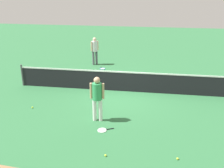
% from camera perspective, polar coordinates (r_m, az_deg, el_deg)
% --- Properties ---
extents(ground_plane, '(40.00, 40.00, 0.00)m').
position_cam_1_polar(ground_plane, '(12.33, 2.47, -1.55)').
color(ground_plane, '#2D6B3D').
extents(court_net, '(10.09, 0.09, 1.07)m').
position_cam_1_polar(court_net, '(12.15, 2.50, 0.63)').
color(court_net, '#4C4C51').
rests_on(court_net, ground_plane).
extents(player_near_side, '(0.53, 0.37, 1.70)m').
position_cam_1_polar(player_near_side, '(9.34, -3.26, -2.48)').
color(player_near_side, white).
rests_on(player_near_side, ground_plane).
extents(player_far_side, '(0.48, 0.48, 1.70)m').
position_cam_1_polar(player_far_side, '(16.21, -3.79, 7.70)').
color(player_far_side, '#595960').
rests_on(player_far_side, ground_plane).
extents(tennis_racket_near_player, '(0.60, 0.42, 0.03)m').
position_cam_1_polar(tennis_racket_near_player, '(9.15, -2.02, -10.02)').
color(tennis_racket_near_player, white).
rests_on(tennis_racket_near_player, ground_plane).
extents(tennis_racket_far_player, '(0.42, 0.60, 0.03)m').
position_cam_1_polar(tennis_racket_far_player, '(15.60, -2.11, 3.40)').
color(tennis_racket_far_player, blue).
rests_on(tennis_racket_far_player, ground_plane).
extents(tennis_ball_near_player, '(0.07, 0.07, 0.07)m').
position_cam_1_polar(tennis_ball_near_player, '(8.02, 14.11, -15.53)').
color(tennis_ball_near_player, '#C6E033').
rests_on(tennis_ball_near_player, ground_plane).
extents(tennis_ball_by_net, '(0.07, 0.07, 0.07)m').
position_cam_1_polar(tennis_ball_by_net, '(7.93, -1.43, -15.30)').
color(tennis_ball_by_net, '#C6E033').
rests_on(tennis_ball_by_net, ground_plane).
extents(tennis_ball_midcourt, '(0.07, 0.07, 0.07)m').
position_cam_1_polar(tennis_ball_midcourt, '(11.14, -16.98, -4.91)').
color(tennis_ball_midcourt, '#C6E033').
rests_on(tennis_ball_midcourt, ground_plane).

